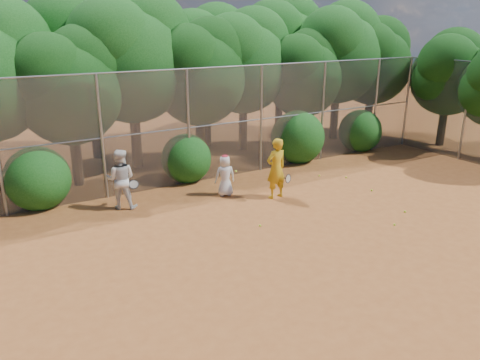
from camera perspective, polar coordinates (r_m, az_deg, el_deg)
ground at (r=12.70m, az=9.75°, el=-7.09°), size 80.00×80.00×0.00m
fence_back at (r=16.75m, az=-3.53°, el=6.88°), size 20.05×0.09×4.03m
fence_side at (r=21.34m, az=25.82°, el=7.61°), size 0.09×6.09×4.03m
tree_2 at (r=16.85m, az=-20.12°, el=11.15°), size 3.99×3.47×5.47m
tree_3 at (r=18.37m, az=-13.14°, el=14.86°), size 4.89×4.26×6.70m
tree_4 at (r=18.78m, az=-4.98°, el=13.38°), size 4.19×3.64×5.73m
tree_5 at (r=20.66m, az=0.46°, el=14.72°), size 4.51×3.92×6.17m
tree_6 at (r=21.29m, az=7.81°, el=13.11°), size 3.86×3.36×5.29m
tree_7 at (r=23.32m, az=11.98°, el=15.35°), size 4.77×4.14×6.53m
tree_8 at (r=24.51m, az=15.97°, el=14.10°), size 4.25×3.70×5.82m
tree_10 at (r=20.22m, az=-17.98°, el=15.42°), size 5.15×4.48×7.06m
tree_11 at (r=21.57m, az=-4.17°, el=15.15°), size 4.64×4.03×6.35m
tree_12 at (r=24.40m, az=5.04°, el=16.34°), size 5.02×4.37×6.88m
tree_13 at (r=23.50m, az=24.22°, el=12.19°), size 3.86×3.36×5.29m
bush_0 at (r=15.64m, az=-23.51°, el=0.50°), size 2.00×2.00×2.00m
bush_1 at (r=16.92m, az=-6.58°, el=2.89°), size 1.80×1.80×1.80m
bush_2 at (r=19.37m, az=7.05°, el=5.50°), size 2.20×2.20×2.20m
bush_3 at (r=21.68m, az=14.45°, el=6.04°), size 1.90×1.90×1.90m
player_yellow at (r=15.10m, az=4.42°, el=1.41°), size 0.88×0.53×1.99m
player_teen at (r=15.36m, az=-1.83°, el=0.57°), size 0.74×0.56×1.40m
player_white at (r=14.69m, az=-14.34°, el=0.11°), size 1.14×1.06×1.87m
ball_0 at (r=15.01m, az=19.47°, el=-3.66°), size 0.07×0.07×0.07m
ball_1 at (r=17.71m, az=12.82°, el=0.33°), size 0.07×0.07×0.07m
ball_2 at (r=13.98m, az=18.32°, el=-5.18°), size 0.07×0.07×0.07m
ball_3 at (r=16.55m, az=15.76°, el=-1.21°), size 0.07×0.07×0.07m
ball_4 at (r=13.23m, az=2.47°, el=-5.57°), size 0.07×0.07×0.07m
ball_5 at (r=17.71m, az=9.66°, el=0.53°), size 0.07×0.07×0.07m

